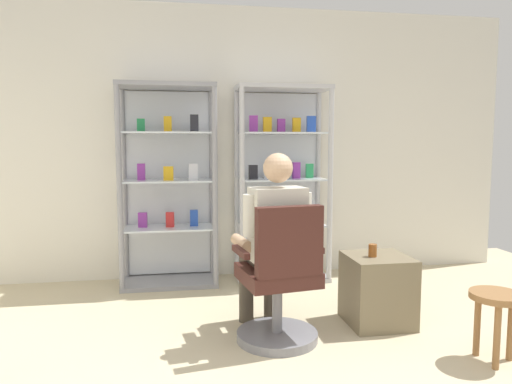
{
  "coord_description": "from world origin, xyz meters",
  "views": [
    {
      "loc": [
        -0.47,
        -1.83,
        1.36
      ],
      "look_at": [
        0.1,
        1.55,
        1.0
      ],
      "focal_mm": 33.29,
      "sensor_mm": 36.0,
      "label": 1
    }
  ],
  "objects_px": {
    "display_cabinet_right": "(281,182)",
    "storage_crate": "(377,290)",
    "office_chair": "(280,287)",
    "tea_glass": "(373,250)",
    "wooden_stool": "(496,307)",
    "seated_shopkeeper": "(272,236)",
    "display_cabinet_left": "(169,184)"
  },
  "relations": [
    {
      "from": "display_cabinet_left",
      "to": "storage_crate",
      "type": "height_order",
      "value": "display_cabinet_left"
    },
    {
      "from": "display_cabinet_right",
      "to": "office_chair",
      "type": "xyz_separation_m",
      "value": [
        -0.35,
        -1.56,
        -0.57
      ]
    },
    {
      "from": "seated_shopkeeper",
      "to": "wooden_stool",
      "type": "height_order",
      "value": "seated_shopkeeper"
    },
    {
      "from": "display_cabinet_right",
      "to": "wooden_stool",
      "type": "distance_m",
      "value": 2.32
    },
    {
      "from": "display_cabinet_right",
      "to": "storage_crate",
      "type": "height_order",
      "value": "display_cabinet_right"
    },
    {
      "from": "storage_crate",
      "to": "tea_glass",
      "type": "xyz_separation_m",
      "value": [
        -0.05,
        -0.02,
        0.31
      ]
    },
    {
      "from": "seated_shopkeeper",
      "to": "tea_glass",
      "type": "relative_size",
      "value": 13.73
    },
    {
      "from": "office_chair",
      "to": "wooden_stool",
      "type": "height_order",
      "value": "office_chair"
    },
    {
      "from": "display_cabinet_right",
      "to": "storage_crate",
      "type": "xyz_separation_m",
      "value": [
        0.45,
        -1.33,
        -0.71
      ]
    },
    {
      "from": "display_cabinet_left",
      "to": "display_cabinet_right",
      "type": "xyz_separation_m",
      "value": [
        1.1,
        -0.0,
        0.01
      ]
    },
    {
      "from": "seated_shopkeeper",
      "to": "tea_glass",
      "type": "height_order",
      "value": "seated_shopkeeper"
    },
    {
      "from": "display_cabinet_left",
      "to": "office_chair",
      "type": "relative_size",
      "value": 1.98
    },
    {
      "from": "tea_glass",
      "to": "display_cabinet_right",
      "type": "bearing_deg",
      "value": 106.42
    },
    {
      "from": "storage_crate",
      "to": "tea_glass",
      "type": "height_order",
      "value": "tea_glass"
    },
    {
      "from": "display_cabinet_right",
      "to": "office_chair",
      "type": "relative_size",
      "value": 1.98
    },
    {
      "from": "office_chair",
      "to": "seated_shopkeeper",
      "type": "bearing_deg",
      "value": 98.74
    },
    {
      "from": "display_cabinet_left",
      "to": "office_chair",
      "type": "bearing_deg",
      "value": -64.28
    },
    {
      "from": "display_cabinet_left",
      "to": "office_chair",
      "type": "distance_m",
      "value": 1.83
    },
    {
      "from": "tea_glass",
      "to": "seated_shopkeeper",
      "type": "bearing_deg",
      "value": -176.09
    },
    {
      "from": "seated_shopkeeper",
      "to": "storage_crate",
      "type": "bearing_deg",
      "value": 4.86
    },
    {
      "from": "display_cabinet_right",
      "to": "tea_glass",
      "type": "distance_m",
      "value": 1.46
    },
    {
      "from": "storage_crate",
      "to": "wooden_stool",
      "type": "xyz_separation_m",
      "value": [
        0.46,
        -0.71,
        0.09
      ]
    },
    {
      "from": "office_chair",
      "to": "tea_glass",
      "type": "xyz_separation_m",
      "value": [
        0.74,
        0.21,
        0.17
      ]
    },
    {
      "from": "display_cabinet_right",
      "to": "wooden_stool",
      "type": "height_order",
      "value": "display_cabinet_right"
    },
    {
      "from": "wooden_stool",
      "to": "display_cabinet_left",
      "type": "bearing_deg",
      "value": 134.51
    },
    {
      "from": "display_cabinet_right",
      "to": "seated_shopkeeper",
      "type": "bearing_deg",
      "value": -104.85
    },
    {
      "from": "display_cabinet_right",
      "to": "tea_glass",
      "type": "xyz_separation_m",
      "value": [
        0.4,
        -1.35,
        -0.4
      ]
    },
    {
      "from": "storage_crate",
      "to": "display_cabinet_right",
      "type": "bearing_deg",
      "value": 108.68
    },
    {
      "from": "display_cabinet_left",
      "to": "tea_glass",
      "type": "distance_m",
      "value": 2.05
    },
    {
      "from": "display_cabinet_left",
      "to": "tea_glass",
      "type": "xyz_separation_m",
      "value": [
        1.5,
        -1.35,
        -0.4
      ]
    },
    {
      "from": "office_chair",
      "to": "tea_glass",
      "type": "bearing_deg",
      "value": 16.05
    },
    {
      "from": "display_cabinet_left",
      "to": "storage_crate",
      "type": "bearing_deg",
      "value": -40.68
    }
  ]
}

